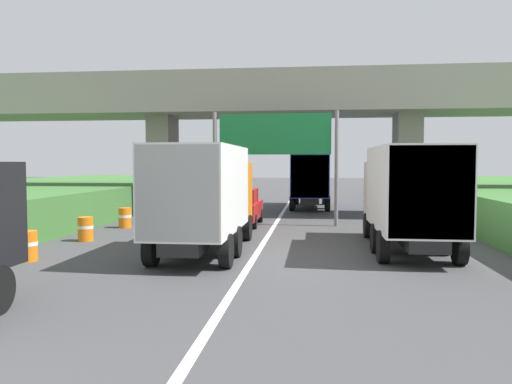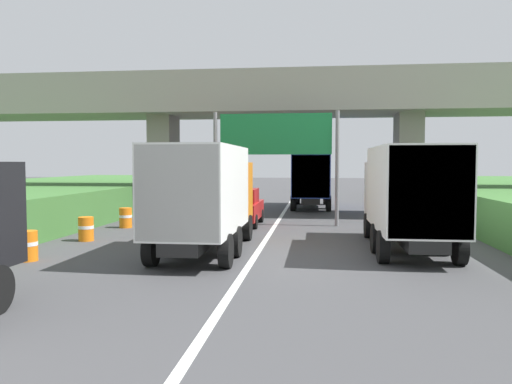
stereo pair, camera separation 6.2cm
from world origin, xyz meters
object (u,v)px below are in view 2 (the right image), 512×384
at_px(truck_blue, 311,178).
at_px(construction_barrel_4, 126,218).
at_px(car_green, 312,183).
at_px(truck_white, 408,193).
at_px(truck_orange, 206,193).
at_px(construction_barrel_3, 86,229).
at_px(car_red, 240,207).
at_px(overhead_highway_sign, 276,141).
at_px(construction_barrel_2, 28,246).

bearing_deg(truck_blue, construction_barrel_4, -126.45).
bearing_deg(car_green, truck_white, -84.46).
bearing_deg(truck_orange, truck_white, 10.44).
xyz_separation_m(truck_orange, construction_barrel_3, (-5.01, 1.95, -1.47)).
relative_size(truck_white, construction_barrel_4, 8.11).
bearing_deg(car_green, car_red, -96.28).
height_order(overhead_highway_sign, truck_orange, overhead_highway_sign).
bearing_deg(truck_blue, construction_barrel_2, -113.45).
bearing_deg(car_red, car_green, 83.72).
relative_size(truck_white, construction_barrel_2, 8.11).
bearing_deg(construction_barrel_3, truck_orange, -21.27).
distance_m(truck_white, construction_barrel_4, 12.53).
xyz_separation_m(truck_blue, car_red, (-3.20, -9.65, -1.08)).
xyz_separation_m(truck_white, car_green, (-3.37, 34.73, -1.08)).
relative_size(truck_orange, construction_barrel_4, 8.11).
relative_size(overhead_highway_sign, construction_barrel_3, 6.53).
distance_m(truck_white, car_green, 34.91).
bearing_deg(overhead_highway_sign, car_green, 86.91).
distance_m(car_green, construction_barrel_4, 31.18).
bearing_deg(car_green, truck_blue, -89.85).
bearing_deg(construction_barrel_4, construction_barrel_3, -90.36).
xyz_separation_m(construction_barrel_3, construction_barrel_4, (0.02, 3.90, 0.00)).
xyz_separation_m(truck_white, truck_blue, (-3.32, 15.77, 0.00)).
bearing_deg(truck_blue, truck_orange, -100.79).
xyz_separation_m(car_red, car_green, (3.15, 28.61, 0.00)).
xyz_separation_m(construction_barrel_2, construction_barrel_3, (-0.04, 3.90, 0.00)).
relative_size(truck_white, truck_blue, 1.00).
distance_m(truck_white, car_red, 9.01).
bearing_deg(truck_white, construction_barrel_4, 158.09).
distance_m(car_red, construction_barrel_4, 5.25).
bearing_deg(truck_white, truck_blue, 101.89).
height_order(car_red, construction_barrel_2, car_red).
height_order(construction_barrel_2, construction_barrel_4, same).
bearing_deg(construction_barrel_4, truck_orange, -49.57).
height_order(overhead_highway_sign, car_green, overhead_highway_sign).
relative_size(construction_barrel_2, construction_barrel_3, 1.00).
relative_size(truck_orange, car_red, 1.78).
distance_m(overhead_highway_sign, car_green, 28.58).
height_order(truck_orange, car_green, truck_orange).
relative_size(truck_white, construction_barrel_3, 8.11).
xyz_separation_m(car_red, construction_barrel_2, (-5.01, -9.28, -0.40)).
height_order(truck_white, construction_barrel_3, truck_white).
height_order(truck_blue, construction_barrel_3, truck_blue).
bearing_deg(truck_white, construction_barrel_2, -164.68).
distance_m(truck_white, truck_orange, 6.67).
height_order(truck_blue, car_red, truck_blue).
xyz_separation_m(overhead_highway_sign, car_green, (1.53, 28.37, -3.07)).
bearing_deg(construction_barrel_4, truck_blue, 53.55).
xyz_separation_m(truck_orange, construction_barrel_4, (-4.98, 5.85, -1.47)).
relative_size(truck_orange, construction_barrel_2, 8.11).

